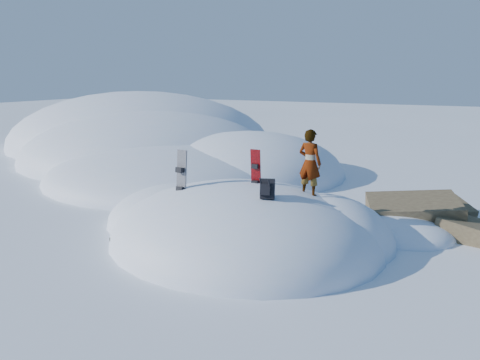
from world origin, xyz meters
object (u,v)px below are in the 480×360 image
at_px(snowboard_dark, 181,182).
at_px(backpack, 267,189).
at_px(snowboard_red, 256,176).
at_px(person, 310,163).

relative_size(snowboard_dark, backpack, 2.96).
bearing_deg(backpack, snowboard_dark, 157.18).
xyz_separation_m(snowboard_red, snowboard_dark, (-1.63, -0.92, -0.12)).
bearing_deg(snowboard_dark, backpack, 6.42).
height_order(snowboard_red, snowboard_dark, snowboard_red).
relative_size(backpack, person, 0.34).
height_order(snowboard_red, backpack, snowboard_red).
bearing_deg(snowboard_red, snowboard_dark, -149.14).
relative_size(snowboard_red, backpack, 2.57).
bearing_deg(snowboard_red, backpack, -51.50).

